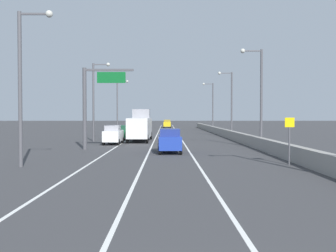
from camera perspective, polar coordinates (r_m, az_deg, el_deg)
The scene contains 18 objects.
ground_plane at distance 68.60m, azimuth 0.14°, elevation -1.06°, with size 320.00×320.00×0.00m, color #38383A.
lane_stripe_left at distance 59.81m, azimuth -5.07°, elevation -1.45°, with size 0.16×130.00×0.00m, color silver.
lane_stripe_center at distance 59.62m, azimuth -1.71°, elevation -1.45°, with size 0.16×130.00×0.00m, color silver.
lane_stripe_right at distance 59.64m, azimuth 1.65°, elevation -1.45°, with size 0.16×130.00×0.00m, color silver.
jersey_barrier_right at distance 45.44m, azimuth 10.72°, elevation -1.73°, with size 0.60×120.00×1.10m, color gray.
overhead_sign_gantry at distance 36.15m, azimuth -11.04°, elevation 4.06°, with size 4.68×0.36×7.50m.
speed_advisory_sign at distance 25.55m, azimuth 17.44°, elevation -1.59°, with size 0.60×0.11×3.00m.
lamp_post_right_second at distance 37.94m, azimuth 13.19°, elevation 5.07°, with size 2.14×0.44×9.48m.
lamp_post_right_third at distance 56.93m, azimuth 9.10°, elevation 3.90°, with size 2.14×0.44×9.48m.
lamp_post_right_fourth at distance 75.98m, azimuth 6.42°, elevation 3.32°, with size 2.14×0.44×9.48m.
lamp_post_left_near at distance 25.15m, azimuth -20.39°, elevation 6.81°, with size 2.14×0.44×9.48m.
lamp_post_left_mid at distance 47.51m, azimuth -10.61°, elevation 4.37°, with size 2.14×0.44×9.48m.
lamp_post_left_far at distance 70.40m, azimuth -7.26°, elevation 3.46°, with size 2.14×0.44×9.48m.
car_blue_0 at distance 32.52m, azimuth 0.20°, elevation -2.19°, with size 2.03×4.46×2.02m.
car_white_1 at distance 42.47m, azimuth -8.06°, elevation -1.29°, with size 1.89×4.16×2.09m.
car_yellow_2 at distance 98.80m, azimuth -0.13°, elevation 0.34°, with size 1.93×4.35×2.06m.
car_green_3 at distance 50.57m, azimuth -6.82°, elevation -0.94°, with size 1.92×4.42×1.88m.
box_truck at distance 47.25m, azimuth -4.13°, elevation -0.09°, with size 2.63×8.61×3.92m.
Camera 1 is at (-0.55, -4.52, 3.14)m, focal length 41.38 mm.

